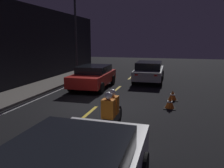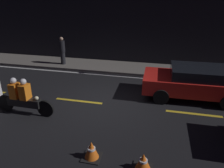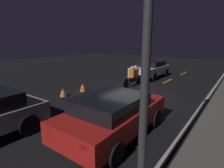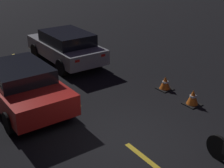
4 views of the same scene
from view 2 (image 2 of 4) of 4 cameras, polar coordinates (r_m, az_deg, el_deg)
name	(u,v)px [view 2 (image 2 of 4)]	position (r m, az deg, el deg)	size (l,w,h in m)	color
ground_plane	(102,104)	(8.82, -2.58, -5.13)	(56.00, 56.00, 0.00)	black
raised_curb	(123,67)	(12.87, 2.88, 4.33)	(28.00, 2.14, 0.12)	#605B56
building_front	(128,22)	(13.51, 4.08, 15.91)	(28.00, 0.30, 5.05)	black
lane_dash_c	(79,101)	(9.11, -8.66, -4.39)	(2.00, 0.14, 0.01)	gold
lane_dash_d	(194,114)	(8.65, 20.56, -7.28)	(2.00, 0.14, 0.01)	gold
lane_solid_kerb	(118,76)	(11.67, 1.68, 2.07)	(25.20, 0.14, 0.01)	silver
taxi_red	(194,81)	(9.65, 20.56, 0.66)	(4.04, 2.04, 1.34)	red
motorcycle	(22,97)	(8.48, -22.47, -3.27)	(2.30, 0.37, 1.38)	black
traffic_cone_near	(92,150)	(6.09, -5.36, -16.84)	(0.50, 0.50, 0.52)	black
traffic_cone_mid	(143,162)	(5.81, 8.15, -19.52)	(0.51, 0.51, 0.48)	black
pedestrian	(62,51)	(13.42, -12.85, 8.52)	(0.34, 0.34, 1.63)	black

